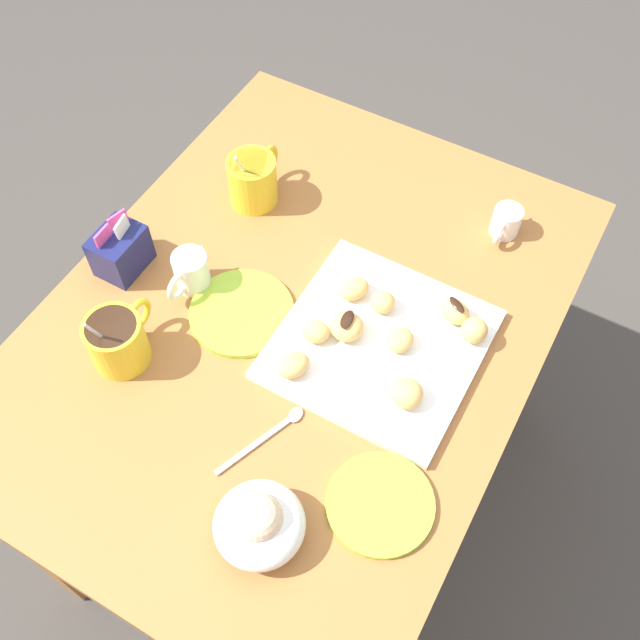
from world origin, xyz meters
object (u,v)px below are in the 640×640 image
(sugar_caddy, at_px, (120,250))
(chocolate_sauce_pitcher, at_px, (506,220))
(saucer_lime_left, at_px, (242,312))
(coffee_mug_yellow_left, at_px, (118,340))
(saucer_lime_right, at_px, (380,504))
(pastry_plate_square, at_px, (380,344))
(beignet_0, at_px, (455,312))
(beignet_5, at_px, (400,340))
(coffee_mug_yellow_right, at_px, (253,179))
(dining_table, at_px, (296,361))
(beignet_2, at_px, (293,365))
(beignet_1, at_px, (347,327))
(beignet_7, at_px, (406,393))
(beignet_4, at_px, (383,302))
(beignet_3, at_px, (316,332))
(beignet_8, at_px, (474,330))
(ice_cream_bowl, at_px, (259,523))
(cream_pitcher_white, at_px, (191,270))
(beignet_6, at_px, (354,289))

(sugar_caddy, bearing_deg, chocolate_sauce_pitcher, -54.04)
(saucer_lime_left, bearing_deg, coffee_mug_yellow_left, 143.14)
(chocolate_sauce_pitcher, relative_size, saucer_lime_right, 0.59)
(pastry_plate_square, xyz_separation_m, saucer_lime_right, (-0.24, -0.12, -0.00))
(beignet_0, relative_size, beignet_5, 1.07)
(coffee_mug_yellow_right, distance_m, sugar_caddy, 0.27)
(chocolate_sauce_pitcher, xyz_separation_m, beignet_5, (-0.32, 0.05, 0.00))
(dining_table, distance_m, beignet_2, 0.20)
(beignet_1, distance_m, beignet_7, 0.15)
(beignet_0, xyz_separation_m, beignet_4, (-0.04, 0.11, -0.00))
(saucer_lime_right, distance_m, beignet_4, 0.33)
(saucer_lime_left, height_order, beignet_7, beignet_7)
(beignet_3, bearing_deg, sugar_caddy, 94.00)
(beignet_0, xyz_separation_m, beignet_5, (-0.09, 0.05, -0.00))
(saucer_lime_left, distance_m, beignet_8, 0.38)
(pastry_plate_square, bearing_deg, ice_cream_bowl, 179.04)
(beignet_0, relative_size, beignet_8, 1.13)
(saucer_lime_right, relative_size, beignet_0, 3.08)
(sugar_caddy, distance_m, beignet_3, 0.37)
(pastry_plate_square, bearing_deg, sugar_caddy, 98.52)
(coffee_mug_yellow_right, distance_m, beignet_0, 0.44)
(beignet_0, bearing_deg, coffee_mug_yellow_left, 126.13)
(pastry_plate_square, distance_m, sugar_caddy, 0.47)
(beignet_4, bearing_deg, cream_pitcher_white, 108.77)
(dining_table, xyz_separation_m, beignet_1, (0.01, -0.09, 0.17))
(beignet_6, bearing_deg, saucer_lime_left, 128.32)
(dining_table, bearing_deg, ice_cream_bowl, -156.85)
(ice_cream_bowl, height_order, beignet_3, ice_cream_bowl)
(beignet_5, bearing_deg, beignet_4, 47.94)
(beignet_2, xyz_separation_m, beignet_7, (0.04, -0.18, 0.00))
(beignet_4, bearing_deg, coffee_mug_yellow_left, 130.59)
(saucer_lime_right, bearing_deg, cream_pitcher_white, 67.25)
(ice_cream_bowl, distance_m, saucer_lime_left, 0.37)
(saucer_lime_left, distance_m, beignet_4, 0.24)
(coffee_mug_yellow_left, relative_size, cream_pitcher_white, 1.34)
(saucer_lime_left, xyz_separation_m, beignet_2, (-0.06, -0.14, 0.03))
(beignet_4, bearing_deg, coffee_mug_yellow_right, 70.09)
(pastry_plate_square, bearing_deg, coffee_mug_yellow_left, 121.85)
(cream_pitcher_white, distance_m, ice_cream_bowl, 0.45)
(beignet_3, height_order, beignet_6, same)
(saucer_lime_right, height_order, beignet_4, beignet_4)
(sugar_caddy, distance_m, beignet_7, 0.55)
(saucer_lime_right, height_order, beignet_5, beignet_5)
(beignet_2, bearing_deg, coffee_mug_yellow_left, 112.00)
(pastry_plate_square, distance_m, chocolate_sauce_pitcher, 0.34)
(dining_table, height_order, beignet_7, beignet_7)
(beignet_4, height_order, beignet_8, beignet_8)
(dining_table, xyz_separation_m, beignet_7, (-0.05, -0.23, 0.17))
(coffee_mug_yellow_left, relative_size, beignet_3, 3.11)
(pastry_plate_square, xyz_separation_m, saucer_lime_left, (-0.06, 0.23, -0.00))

